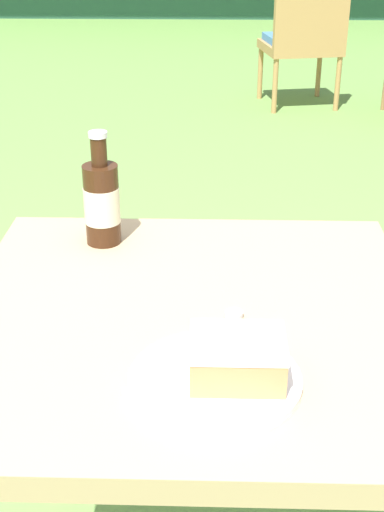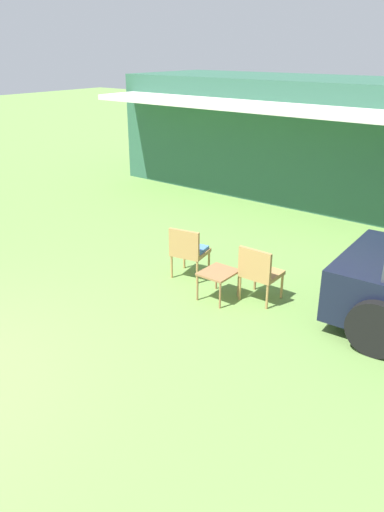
% 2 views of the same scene
% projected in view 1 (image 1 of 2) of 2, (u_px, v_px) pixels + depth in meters
% --- Properties ---
extents(wicker_chair_cushioned, '(0.58, 0.56, 0.83)m').
position_uv_depth(wicker_chair_cushioned, '(303.00, 39.00, 4.92)').
color(wicker_chair_cushioned, '#B2844C').
rests_on(wicker_chair_cushioned, ground_plane).
extents(patio_table, '(0.75, 0.74, 0.73)m').
position_uv_depth(patio_table, '(190.00, 354.00, 1.18)').
color(patio_table, tan).
rests_on(patio_table, ground_plane).
extents(cake_on_plate, '(0.24, 0.24, 0.07)m').
position_uv_depth(cake_on_plate, '(228.00, 367.00, 0.96)').
color(cake_on_plate, white).
rests_on(cake_on_plate, patio_table).
extents(cola_bottle_near, '(0.07, 0.07, 0.22)m').
position_uv_depth(cola_bottle_near, '(102.00, 201.00, 1.34)').
color(cola_bottle_near, '#381E0F').
rests_on(cola_bottle_near, patio_table).
extents(fork, '(0.17, 0.03, 0.01)m').
position_uv_depth(fork, '(183.00, 388.00, 0.96)').
color(fork, silver).
rests_on(fork, patio_table).
extents(loose_bottle_cap, '(0.03, 0.03, 0.01)m').
position_uv_depth(loose_bottle_cap, '(234.00, 315.00, 1.12)').
color(loose_bottle_cap, silver).
rests_on(loose_bottle_cap, patio_table).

